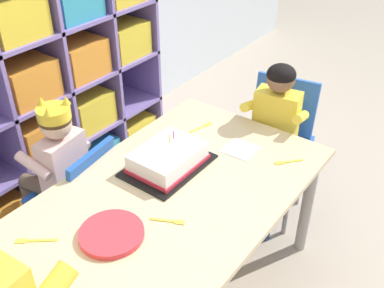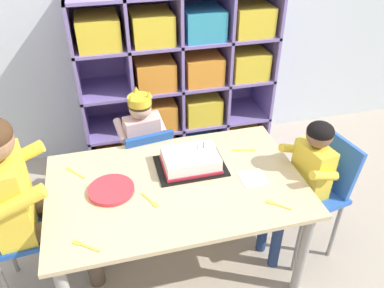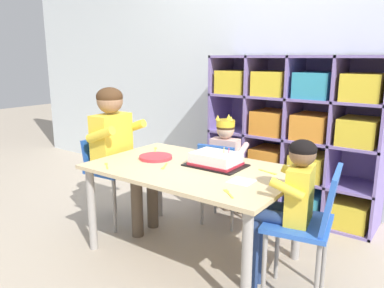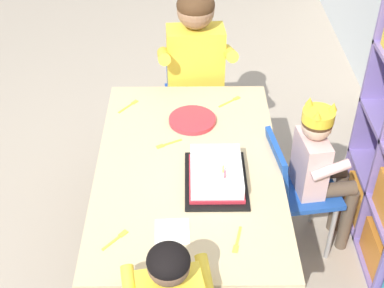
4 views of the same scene
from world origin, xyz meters
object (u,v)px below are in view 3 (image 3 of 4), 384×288
Objects in this scene: activity_table at (192,179)px; adult_helper_seated at (118,142)px; paper_plate_stack at (156,157)px; fork_near_child_seat at (228,193)px; child_with_crown at (227,155)px; birthday_cake_on_tray at (216,160)px; fork_by_napkin at (164,167)px; fork_at_table_front_edge at (155,149)px; guest_at_table_side at (289,197)px; classroom_chair_blue at (221,176)px; fork_beside_plate_stack at (269,172)px; fork_scattered_mid_table at (107,166)px; classroom_chair_adult_side at (109,169)px; classroom_chair_guest_side at (309,221)px.

adult_helper_seated is (-0.71, 0.05, 0.14)m from activity_table.
paper_plate_stack is 0.79m from fork_near_child_seat.
child_with_crown reaches higher than birthday_cake_on_tray.
fork_by_napkin is 1.01× the size of fork_at_table_front_edge.
guest_at_table_side is at bearing -6.10° from activity_table.
adult_helper_seated reaches higher than fork_at_table_front_edge.
paper_plate_stack is at bearing -98.20° from adult_helper_seated.
birthday_cake_on_tray is at bearing -89.65° from adult_helper_seated.
classroom_chair_blue is 0.95m from guest_at_table_side.
guest_at_table_side is 8.49× the size of fork_near_child_seat.
birthday_cake_on_tray reaches higher than fork_beside_plate_stack.
adult_helper_seated reaches higher than fork_by_napkin.
paper_plate_stack is 0.34m from fork_scattered_mid_table.
fork_scattered_mid_table is at bearing -88.95° from guest_at_table_side.
classroom_chair_adult_side is at bearing 51.94° from fork_by_napkin.
adult_helper_seated is 0.40m from paper_plate_stack.
classroom_chair_guest_side reaches higher than fork_scattered_mid_table.
guest_at_table_side is 0.99m from paper_plate_stack.
activity_table is 0.72m from adult_helper_seated.
fork_near_child_seat is (0.57, -0.17, 0.00)m from fork_by_napkin.
paper_plate_stack is (-0.32, 0.02, 0.09)m from activity_table.
fork_near_child_seat is (1.24, -0.30, 0.17)m from classroom_chair_adult_side.
adult_helper_seated is at bearing 176.32° from activity_table.
child_with_crown is 0.68m from fork_beside_plate_stack.
fork_beside_plate_stack is at bearing -134.63° from classroom_chair_guest_side.
classroom_chair_adult_side is at bearing 90.00° from adult_helper_seated.
fork_at_table_front_edge is (-1.26, 0.27, 0.14)m from classroom_chair_guest_side.
fork_by_napkin is (0.56, -0.14, -0.06)m from adult_helper_seated.
fork_beside_plate_stack is at bearing -88.03° from classroom_chair_adult_side.
birthday_cake_on_tray is 0.60m from fork_at_table_front_edge.
adult_helper_seated is 10.24× the size of fork_near_child_seat.
guest_at_table_side is (-0.11, -0.02, 0.11)m from classroom_chair_guest_side.
classroom_chair_guest_side is 3.29× the size of paper_plate_stack.
paper_plate_stack is at bearing -103.87° from classroom_chair_guest_side.
birthday_cake_on_tray reaches higher than fork_by_napkin.
birthday_cake_on_tray is 0.69m from fork_scattered_mid_table.
child_with_crown is 0.92m from classroom_chair_adult_side.
activity_table is 1.50× the size of child_with_crown.
paper_plate_stack is at bearing 103.83° from fork_scattered_mid_table.
child_with_crown reaches higher than paper_plate_stack.
classroom_chair_blue is 6.30× the size of fork_near_child_seat.
fork_beside_plate_stack is at bearing 141.03° from classroom_chair_blue.
adult_helper_seated is at bearing 20.47° from fork_beside_plate_stack.
classroom_chair_blue is 5.45× the size of fork_by_napkin.
birthday_cake_on_tray is at bearing -89.69° from classroom_chair_adult_side.
guest_at_table_side is 3.90× the size of paper_plate_stack.
activity_table is 12.35× the size of fork_near_child_seat.
classroom_chair_guest_side is (0.77, -0.05, -0.06)m from activity_table.
classroom_chair_blue is 2.89× the size of paper_plate_stack.
fork_near_child_seat is (0.52, -0.86, 0.07)m from child_with_crown.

